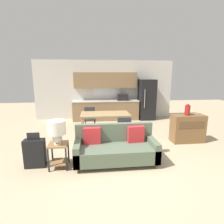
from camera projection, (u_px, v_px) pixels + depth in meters
ground_plane at (120, 167)px, 3.95m from camera, size 20.00×20.00×0.00m
wall_back at (105, 90)px, 8.17m from camera, size 6.40×0.07×2.70m
kitchen_counter at (106, 102)px, 7.99m from camera, size 3.00×0.65×2.15m
refrigerator at (147, 100)px, 8.07m from camera, size 0.70×0.74×1.84m
dining_table at (105, 115)px, 5.84m from camera, size 1.61×0.86×0.78m
couch at (115, 148)px, 4.13m from camera, size 1.89×0.80×0.87m
side_table at (59, 152)px, 3.86m from camera, size 0.41×0.41×0.56m
table_lamp at (57, 130)px, 3.74m from camera, size 0.38×0.38×0.52m
credenza at (188, 128)px, 5.37m from camera, size 0.98×0.44×0.85m
vase at (187, 110)px, 5.22m from camera, size 0.15×0.15×0.33m
dining_chair_near_right at (124, 128)px, 5.21m from camera, size 0.46×0.46×0.84m
dining_chair_far_left at (90, 117)px, 6.59m from camera, size 0.44×0.44×0.84m
suitcase at (35, 153)px, 3.89m from camera, size 0.44×0.22×0.80m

